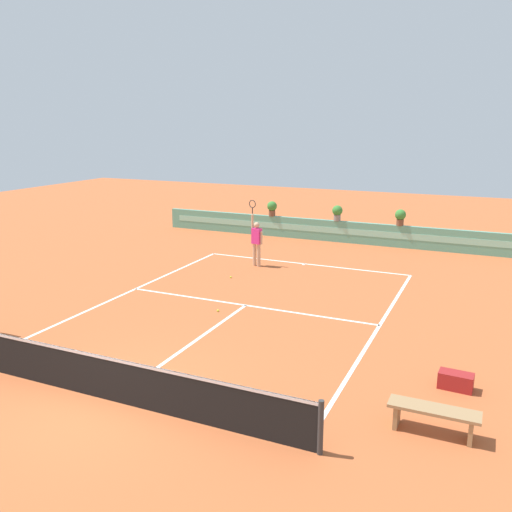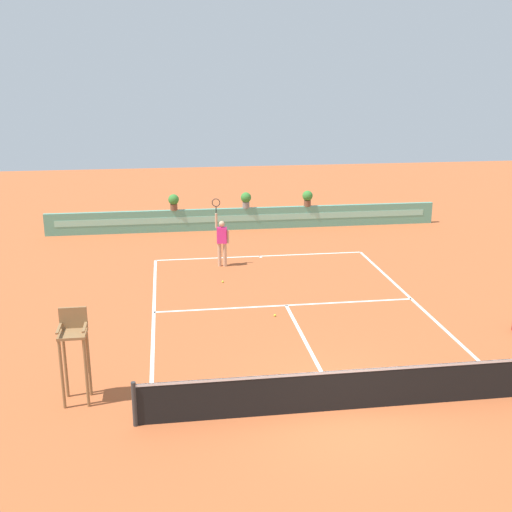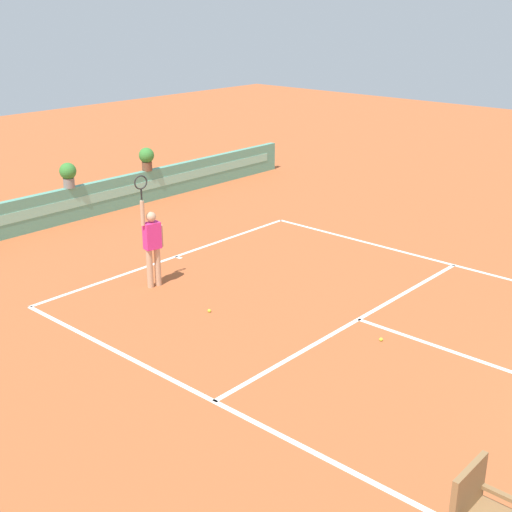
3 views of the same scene
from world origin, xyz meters
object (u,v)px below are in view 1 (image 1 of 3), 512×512
bench_courtside (434,415)px  tennis_ball_near_baseline (231,277)px  gear_bag (456,381)px  tennis_ball_mid_court (218,311)px  potted_plant_right (400,216)px  potted_plant_centre (337,212)px  potted_plant_left (272,208)px  tennis_player (257,240)px

bench_courtside → tennis_ball_near_baseline: 10.83m
bench_courtside → gear_bag: bearing=83.0°
bench_courtside → tennis_ball_mid_court: (-6.58, 4.12, -0.34)m
tennis_ball_mid_court → potted_plant_right: 11.45m
potted_plant_centre → potted_plant_right: 2.88m
tennis_ball_mid_court → potted_plant_left: size_ratio=0.09×
bench_courtside → tennis_ball_mid_court: 7.77m
gear_bag → bench_courtside: bearing=-97.0°
potted_plant_right → tennis_player: bearing=-128.9°
bench_courtside → tennis_ball_near_baseline: bearing=136.5°
tennis_ball_near_baseline → tennis_ball_mid_court: same height
tennis_player → potted_plant_right: 7.18m
gear_bag → tennis_ball_mid_court: size_ratio=10.29×
potted_plant_centre → bench_courtside: bearing=-67.9°
gear_bag → potted_plant_centre: bearing=115.9°
bench_courtside → potted_plant_centre: potted_plant_centre is taller
tennis_ball_near_baseline → bench_courtside: bearing=-43.5°
potted_plant_left → potted_plant_right: 6.17m
gear_bag → potted_plant_right: 13.50m
tennis_ball_mid_court → potted_plant_right: bearing=72.6°
bench_courtside → tennis_player: bearing=129.3°
bench_courtside → potted_plant_left: potted_plant_left is taller
tennis_ball_near_baseline → tennis_player: bearing=85.3°
tennis_player → potted_plant_left: size_ratio=3.57×
potted_plant_right → potted_plant_centre: bearing=180.0°
tennis_ball_mid_court → potted_plant_left: potted_plant_left is taller
tennis_ball_near_baseline → tennis_ball_mid_court: (1.26, -3.34, 0.00)m
gear_bag → potted_plant_left: (-9.59, 13.00, 1.23)m
potted_plant_centre → potted_plant_right: size_ratio=1.00×
tennis_ball_near_baseline → potted_plant_centre: potted_plant_centre is taller
gear_bag → potted_plant_left: potted_plant_left is taller
tennis_ball_near_baseline → potted_plant_right: potted_plant_right is taller
bench_courtside → potted_plant_right: potted_plant_right is taller
tennis_player → gear_bag: bearing=-43.1°
bench_courtside → tennis_ball_near_baseline: size_ratio=23.53×
tennis_ball_mid_court → bench_courtside: bearing=-32.0°
potted_plant_right → tennis_ball_mid_court: bearing=-107.4°
gear_bag → tennis_ball_near_baseline: size_ratio=10.29×
gear_bag → tennis_ball_near_baseline: bearing=145.8°
tennis_ball_near_baseline → tennis_ball_mid_court: size_ratio=1.00×
tennis_player → potted_plant_left: 5.83m
bench_courtside → gear_bag: 1.98m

